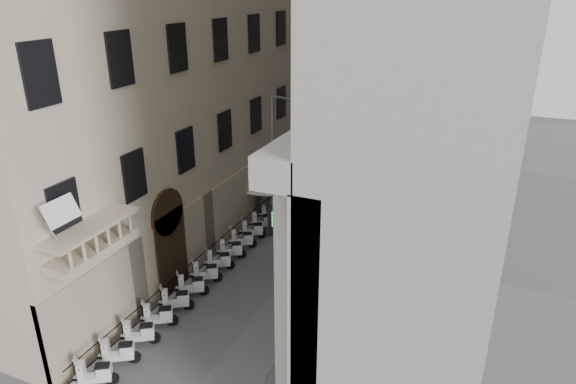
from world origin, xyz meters
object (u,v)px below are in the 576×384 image
street_lamp (278,156)px  info_kiosk (271,220)px  security_tent (275,182)px  pedestrian_a (369,180)px  pedestrian_b (401,163)px

street_lamp → info_kiosk: bearing=167.2°
security_tent → street_lamp: 3.74m
street_lamp → pedestrian_a: bearing=83.8°
info_kiosk → pedestrian_b: 15.16m
street_lamp → info_kiosk: 4.46m
info_kiosk → street_lamp: bearing=-36.9°
pedestrian_a → pedestrian_b: bearing=-88.7°
security_tent → pedestrian_a: 9.03m
security_tent → info_kiosk: 2.72m
security_tent → info_kiosk: security_tent is taller
pedestrian_a → security_tent: bearing=79.0°
info_kiosk → pedestrian_b: size_ratio=1.01×
pedestrian_a → info_kiosk: bearing=87.6°
street_lamp → security_tent: bearing=130.3°
security_tent → info_kiosk: bearing=-72.3°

